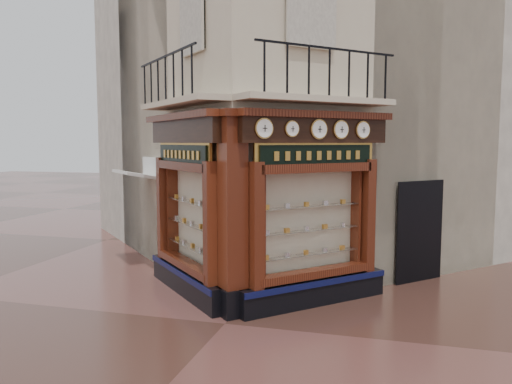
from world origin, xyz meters
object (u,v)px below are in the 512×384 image
(corner_pilaster, at_px, (233,216))
(signboard_right, at_px, (317,155))
(clock_b, at_px, (292,129))
(clock_d, at_px, (341,130))
(clock_a, at_px, (264,128))
(clock_e, at_px, (363,130))
(signboard_left, at_px, (183,154))
(awning, at_px, (139,266))
(clock_c, at_px, (319,129))

(corner_pilaster, height_order, signboard_right, corner_pilaster)
(clock_b, height_order, clock_d, clock_d)
(corner_pilaster, height_order, clock_a, corner_pilaster)
(clock_a, distance_m, clock_e, 2.40)
(clock_b, distance_m, signboard_right, 0.87)
(corner_pilaster, height_order, signboard_left, corner_pilaster)
(clock_b, height_order, clock_e, clock_e)
(corner_pilaster, relative_size, clock_b, 12.56)
(clock_d, xyz_separation_m, signboard_left, (-3.36, -0.28, -0.52))
(clock_a, relative_size, awning, 0.25)
(awning, distance_m, signboard_left, 4.27)
(clock_a, relative_size, signboard_left, 0.19)
(clock_a, distance_m, clock_c, 1.26)
(clock_b, bearing_deg, signboard_right, 9.15)
(clock_e, xyz_separation_m, signboard_left, (-3.77, -0.69, -0.52))
(clock_e, xyz_separation_m, awning, (-5.97, 1.25, -3.62))
(clock_b, distance_m, signboard_left, 2.63)
(clock_a, distance_m, signboard_right, 1.41)
(clock_b, xyz_separation_m, signboard_right, (0.41, 0.56, -0.52))
(corner_pilaster, relative_size, signboard_right, 1.90)
(clock_c, distance_m, awning, 6.64)
(clock_a, xyz_separation_m, awning, (-4.28, 2.94, -3.62))
(clock_e, relative_size, awning, 0.24)
(corner_pilaster, bearing_deg, clock_b, -21.87)
(clock_e, distance_m, signboard_right, 1.21)
(corner_pilaster, distance_m, clock_b, 2.03)
(clock_b, distance_m, awning, 6.45)
(clock_a, relative_size, clock_c, 0.97)
(clock_e, bearing_deg, clock_b, -180.00)
(clock_e, distance_m, awning, 7.09)
(clock_a, height_order, awning, clock_a)
(clock_c, bearing_deg, signboard_right, 67.60)
(clock_c, height_order, clock_e, clock_c)
(clock_d, bearing_deg, awning, 118.39)
(corner_pilaster, xyz_separation_m, clock_b, (1.05, 0.45, 1.67))
(corner_pilaster, distance_m, clock_d, 2.84)
(clock_b, relative_size, signboard_left, 0.15)
(awning, bearing_deg, clock_a, -169.54)
(clock_c, bearing_deg, signboard_left, 132.87)
(corner_pilaster, height_order, clock_b, corner_pilaster)
(clock_a, height_order, clock_c, clock_c)
(clock_b, bearing_deg, clock_a, 180.00)
(corner_pilaster, bearing_deg, signboard_left, 100.25)
(corner_pilaster, bearing_deg, awning, 96.10)
(clock_d, bearing_deg, corner_pilaster, 169.30)
(clock_a, relative_size, clock_e, 1.04)
(clock_c, distance_m, signboard_left, 3.02)
(clock_a, distance_m, clock_b, 0.62)
(clock_e, bearing_deg, clock_d, -180.00)
(clock_d, relative_size, signboard_left, 0.19)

